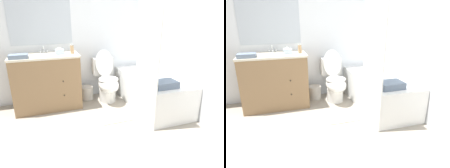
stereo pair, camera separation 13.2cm
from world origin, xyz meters
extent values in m
plane|color=gray|center=(0.00, 0.00, 0.00)|extent=(14.00, 14.00, 0.00)
cube|color=silver|center=(0.00, 1.81, 1.25)|extent=(8.00, 0.05, 2.50)
cube|color=#B2BCC6|center=(-0.76, 1.78, 1.48)|extent=(0.98, 0.01, 0.93)
cube|color=silver|center=(1.31, 0.89, 1.25)|extent=(0.05, 2.79, 2.50)
cube|color=olive|center=(-0.76, 1.51, 0.43)|extent=(1.03, 0.56, 0.86)
cube|color=beige|center=(-0.76, 1.51, 0.88)|extent=(1.05, 0.58, 0.03)
cylinder|color=white|center=(-0.76, 1.51, 0.84)|extent=(0.32, 0.32, 0.10)
sphere|color=#382D23|center=(-0.52, 1.21, 0.52)|extent=(0.02, 0.02, 0.02)
sphere|color=#382D23|center=(-0.52, 1.21, 0.29)|extent=(0.02, 0.02, 0.02)
cylinder|color=silver|center=(-0.76, 1.71, 0.91)|extent=(0.04, 0.04, 0.04)
cylinder|color=silver|center=(-0.76, 1.67, 0.98)|extent=(0.02, 0.11, 0.09)
cylinder|color=silver|center=(-0.81, 1.71, 0.92)|extent=(0.03, 0.03, 0.04)
cylinder|color=silver|center=(-0.70, 1.71, 0.92)|extent=(0.03, 0.03, 0.04)
cylinder|color=white|center=(0.25, 1.40, 0.12)|extent=(0.29, 0.29, 0.24)
ellipsoid|color=white|center=(0.25, 1.34, 0.34)|extent=(0.34, 0.50, 0.26)
torus|color=white|center=(0.25, 1.34, 0.43)|extent=(0.35, 0.35, 0.04)
cube|color=white|center=(0.25, 1.68, 0.59)|extent=(0.37, 0.18, 0.31)
ellipsoid|color=white|center=(0.25, 1.56, 0.66)|extent=(0.33, 0.15, 0.47)
cube|color=white|center=(0.91, 1.02, 0.26)|extent=(0.73, 1.54, 0.52)
cube|color=#A8ADAE|center=(0.91, 1.02, 0.52)|extent=(0.61, 1.42, 0.01)
cube|color=white|center=(0.53, 0.53, 0.94)|extent=(0.01, 0.60, 1.87)
cylinder|color=#B7B2A8|center=(-0.09, 1.62, 0.12)|extent=(0.24, 0.24, 0.24)
cube|color=silver|center=(-0.52, 1.49, 0.93)|extent=(0.13, 0.13, 0.08)
ellipsoid|color=white|center=(-0.52, 1.49, 0.98)|extent=(0.06, 0.04, 0.03)
cylinder|color=tan|center=(-0.32, 1.47, 0.96)|extent=(0.06, 0.06, 0.13)
cylinder|color=silver|center=(-0.32, 1.47, 1.04)|extent=(0.03, 0.03, 0.03)
cube|color=slate|center=(-1.11, 1.34, 0.92)|extent=(0.26, 0.17, 0.06)
cube|color=slate|center=(0.80, 0.47, 0.57)|extent=(0.34, 0.25, 0.09)
cube|color=silver|center=(0.18, 0.78, 0.01)|extent=(0.50, 0.37, 0.02)
camera|label=1|loc=(-0.78, -1.78, 1.50)|focal=32.00mm
camera|label=2|loc=(-0.66, -1.82, 1.50)|focal=32.00mm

